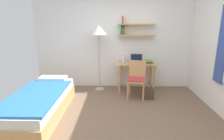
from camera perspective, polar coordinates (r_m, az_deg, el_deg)
ground_plane at (r=3.43m, az=1.33°, el=-16.11°), size 5.28×5.28×0.00m
wall_back at (r=4.99m, az=1.52°, el=9.41°), size 4.40×0.27×2.60m
bed at (r=3.85m, az=-21.47°, el=-9.61°), size 0.88×2.05×0.54m
desk at (r=4.82m, az=7.51°, el=0.43°), size 0.97×0.51×0.74m
desk_chair at (r=4.39m, az=7.72°, el=-2.35°), size 0.49×0.48×0.88m
standing_lamp at (r=4.69m, az=-4.12°, el=11.21°), size 0.39×0.39×1.69m
laptop at (r=4.79m, az=7.68°, el=2.92°), size 0.31×0.23×0.22m
water_bottle at (r=4.79m, az=3.51°, el=3.59°), size 0.07×0.07×0.21m
book_stack at (r=4.79m, az=11.39°, el=2.57°), size 0.20×0.25×0.08m
handbag at (r=4.43m, az=10.94°, el=-7.10°), size 0.29×0.13×0.40m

